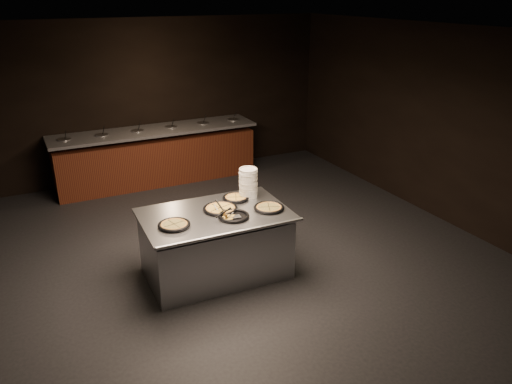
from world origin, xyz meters
TOP-DOWN VIEW (x-y plane):
  - room at (0.00, 0.00)m, footprint 7.02×8.02m
  - salad_bar at (0.00, 3.56)m, footprint 3.70×0.83m
  - serving_counter at (-0.28, 0.03)m, footprint 1.80×1.18m
  - plate_stack at (0.31, 0.32)m, footprint 0.24×0.24m
  - pan_veggie_whole at (-0.82, -0.11)m, footprint 0.37×0.37m
  - pan_cheese_whole at (-0.18, 0.08)m, footprint 0.42×0.42m
  - pan_cheese_slices_a at (0.13, 0.30)m, footprint 0.34×0.34m
  - pan_cheese_slices_b at (-0.12, -0.19)m, footprint 0.37×0.37m
  - pan_veggie_slices at (0.36, -0.16)m, footprint 0.37×0.37m
  - server_left at (-0.23, 0.03)m, footprint 0.14×0.30m
  - server_right at (-0.21, -0.21)m, footprint 0.31×0.10m

SIDE VIEW (x-z plane):
  - serving_counter at x=-0.28m, z-range -0.02..0.83m
  - salad_bar at x=0.00m, z-range -0.15..1.03m
  - pan_cheese_slices_b at x=-0.12m, z-range 0.84..0.88m
  - pan_cheese_slices_a at x=0.13m, z-range 0.84..0.88m
  - pan_veggie_whole at x=-0.82m, z-range 0.84..0.88m
  - pan_veggie_slices at x=0.36m, z-range 0.84..0.88m
  - pan_cheese_whole at x=-0.18m, z-range 0.84..0.88m
  - server_left at x=-0.23m, z-range 0.84..0.99m
  - server_right at x=-0.21m, z-range 0.84..0.99m
  - plate_stack at x=0.31m, z-range 0.84..1.22m
  - room at x=0.00m, z-range -0.01..2.91m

